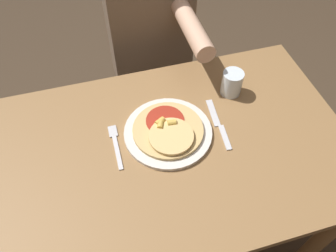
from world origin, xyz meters
name	(u,v)px	position (x,y,z in m)	size (l,w,h in m)	color
ground_plane	(163,234)	(0.00, 0.00, 0.00)	(8.00, 8.00, 0.00)	#423323
dining_table	(161,169)	(0.00, 0.00, 0.65)	(1.25, 0.74, 0.77)	olive
plate	(168,132)	(0.04, 0.05, 0.78)	(0.29, 0.29, 0.01)	silver
pizza	(168,130)	(0.04, 0.05, 0.80)	(0.23, 0.23, 0.04)	tan
fork	(116,144)	(-0.13, 0.06, 0.78)	(0.03, 0.18, 0.00)	silver
knife	(219,125)	(0.22, 0.04, 0.78)	(0.03, 0.22, 0.00)	silver
drinking_glass	(232,83)	(0.31, 0.17, 0.82)	(0.07, 0.07, 0.09)	silver
person_diner	(150,38)	(0.12, 0.62, 0.73)	(0.35, 0.52, 1.26)	#2D2D38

